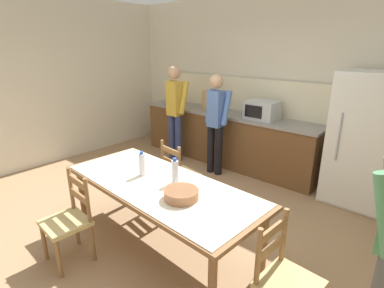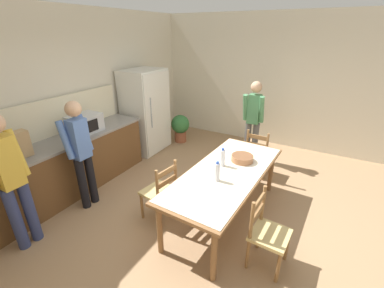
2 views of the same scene
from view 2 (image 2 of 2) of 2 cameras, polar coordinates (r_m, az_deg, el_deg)
ground_plane at (r=3.96m, az=2.64°, el=-15.43°), size 8.32×8.32×0.00m
wall_back at (r=4.97m, az=-25.92°, el=9.25°), size 6.52×0.12×2.90m
wall_right at (r=6.25m, az=16.88°, el=13.16°), size 0.12×5.20×2.90m
kitchen_counter at (r=4.55m, az=-28.51°, el=-5.87°), size 3.46×0.66×0.93m
counter_splashback at (r=4.53m, az=-32.53°, el=3.74°), size 3.42×0.03×0.60m
refrigerator at (r=5.74m, az=-10.23°, el=7.16°), size 0.89×0.73×1.78m
microwave at (r=4.66m, az=-22.70°, el=4.21°), size 0.50×0.39×0.30m
paper_bag at (r=4.13m, az=-34.03°, el=-0.12°), size 0.24×0.16×0.36m
dining_table at (r=3.58m, az=7.55°, el=-6.96°), size 2.29×1.03×0.76m
bottle_near_centre at (r=3.26m, az=5.62°, el=-6.18°), size 0.07×0.07×0.27m
bottle_off_centre at (r=3.61m, az=6.81°, el=-3.03°), size 0.07×0.07×0.27m
serving_bowl at (r=3.82m, az=11.10°, el=-3.04°), size 0.32×0.32×0.09m
chair_side_near_left at (r=3.14m, az=16.31°, el=-18.38°), size 0.45×0.43×0.91m
chair_head_end at (r=4.87m, az=14.48°, el=-2.01°), size 0.43×0.44×0.91m
chair_side_far_left at (r=3.68m, az=-7.04°, el=-10.46°), size 0.47×0.46×0.91m
person_at_sink at (r=3.61m, az=-35.40°, el=-5.95°), size 0.44×0.30×1.74m
person_at_counter at (r=4.02m, az=-23.50°, el=-1.28°), size 0.42×0.29×1.65m
person_by_table at (r=5.27m, az=13.45°, el=5.69°), size 0.28×0.41×1.64m
potted_plant at (r=6.22m, az=-2.62°, el=3.92°), size 0.44×0.44×0.67m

